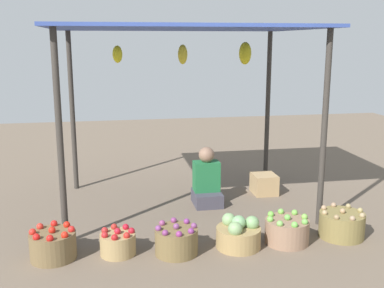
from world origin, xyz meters
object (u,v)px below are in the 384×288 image
object	(u,v)px
basket_green_apples	(287,231)
basket_potatoes	(342,224)
vendor_person	(207,182)
basket_red_apples	(118,243)
wooden_crate_near_vendor	(264,184)
basket_cabbages	(238,234)
basket_red_tomatoes	(53,245)
basket_purple_onions	(176,240)

from	to	relation	value
basket_green_apples	basket_potatoes	xyz separation A→B (m)	(0.66, 0.04, 0.01)
basket_green_apples	basket_potatoes	size ratio (longest dim) A/B	0.95
vendor_person	basket_green_apples	distance (m)	1.50
basket_green_apples	basket_red_apples	bearing A→B (deg)	178.56
wooden_crate_near_vendor	basket_cabbages	bearing A→B (deg)	-117.23
vendor_person	wooden_crate_near_vendor	size ratio (longest dim) A/B	2.17
basket_cabbages	basket_red_apples	bearing A→B (deg)	177.24
basket_red_apples	wooden_crate_near_vendor	distance (m)	2.65
vendor_person	basket_cabbages	xyz separation A→B (m)	(0.05, -1.38, -0.16)
vendor_person	basket_green_apples	size ratio (longest dim) A/B	1.65
basket_green_apples	wooden_crate_near_vendor	xyz separation A→B (m)	(0.31, 1.65, 0.00)
basket_red_apples	wooden_crate_near_vendor	size ratio (longest dim) A/B	1.02
basket_red_tomatoes	basket_red_apples	distance (m)	0.64
basket_cabbages	wooden_crate_near_vendor	xyz separation A→B (m)	(0.85, 1.66, -0.00)
vendor_person	basket_purple_onions	distance (m)	1.55
basket_red_tomatoes	basket_green_apples	world-z (taller)	basket_red_tomatoes
basket_potatoes	wooden_crate_near_vendor	size ratio (longest dim) A/B	1.38
basket_cabbages	basket_green_apples	bearing A→B (deg)	1.60
vendor_person	basket_potatoes	world-z (taller)	vendor_person
basket_red_tomatoes	basket_purple_onions	size ratio (longest dim) A/B	1.03
basket_purple_onions	basket_cabbages	bearing A→B (deg)	2.63
basket_cabbages	wooden_crate_near_vendor	bearing A→B (deg)	62.77
basket_red_apples	basket_green_apples	world-z (taller)	basket_green_apples
basket_potatoes	wooden_crate_near_vendor	distance (m)	1.64
basket_red_apples	basket_purple_onions	bearing A→B (deg)	-8.79
basket_purple_onions	basket_cabbages	xyz separation A→B (m)	(0.67, 0.03, 0.00)
basket_purple_onions	basket_cabbages	world-z (taller)	basket_cabbages
basket_red_tomatoes	basket_green_apples	xyz separation A→B (m)	(2.45, -0.07, -0.01)
basket_red_tomatoes	basket_red_apples	world-z (taller)	basket_red_tomatoes
basket_red_tomatoes	basket_potatoes	xyz separation A→B (m)	(3.12, -0.03, -0.00)
vendor_person	basket_cabbages	bearing A→B (deg)	-87.97
vendor_person	wooden_crate_near_vendor	xyz separation A→B (m)	(0.90, 0.28, -0.16)
basket_purple_onions	basket_cabbages	size ratio (longest dim) A/B	0.94
basket_red_tomatoes	wooden_crate_near_vendor	bearing A→B (deg)	29.78
basket_green_apples	basket_potatoes	distance (m)	0.66
vendor_person	basket_potatoes	xyz separation A→B (m)	(1.26, -1.33, -0.15)
basket_cabbages	basket_potatoes	bearing A→B (deg)	2.58
vendor_person	basket_cabbages	size ratio (longest dim) A/B	1.65
wooden_crate_near_vendor	basket_potatoes	bearing A→B (deg)	-77.55
basket_purple_onions	basket_potatoes	world-z (taller)	basket_potatoes
basket_potatoes	basket_green_apples	bearing A→B (deg)	-176.60
vendor_person	wooden_crate_near_vendor	world-z (taller)	vendor_person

